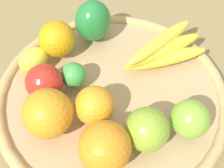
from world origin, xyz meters
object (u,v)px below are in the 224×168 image
(orange_3, at_px, (48,113))
(lime_0, at_px, (73,75))
(lemon_0, at_px, (33,60))
(apple_1, at_px, (189,120))
(bell_pepper, at_px, (93,21))
(orange_2, at_px, (95,106))
(banana_bunch, at_px, (164,50))
(orange_1, at_px, (105,147))
(orange_0, at_px, (57,39))
(apple_2, at_px, (147,129))
(apple_0, at_px, (44,82))

(orange_3, distance_m, lime_0, 0.10)
(lemon_0, bearing_deg, apple_1, -174.51)
(lime_0, bearing_deg, orange_3, 103.33)
(bell_pepper, distance_m, lime_0, 0.13)
(bell_pepper, height_order, orange_2, bell_pepper)
(banana_bunch, distance_m, lemon_0, 0.26)
(orange_2, xyz_separation_m, orange_1, (-0.06, 0.06, 0.01))
(orange_0, bearing_deg, apple_2, 161.57)
(orange_3, relative_size, apple_0, 1.24)
(orange_1, bearing_deg, apple_1, -126.83)
(bell_pepper, relative_size, orange_3, 1.06)
(orange_2, height_order, orange_0, orange_0)
(orange_0, bearing_deg, lime_0, 147.15)
(orange_2, height_order, apple_2, apple_2)
(orange_2, bearing_deg, banana_bunch, -101.60)
(banana_bunch, bearing_deg, apple_0, 53.51)
(apple_1, relative_size, lime_0, 1.36)
(bell_pepper, height_order, orange_3, bell_pepper)
(apple_2, bearing_deg, orange_0, -18.43)
(orange_0, relative_size, apple_1, 1.11)
(orange_3, bearing_deg, lemon_0, -37.89)
(bell_pepper, distance_m, apple_2, 0.27)
(apple_0, bearing_deg, apple_1, -164.88)
(bell_pepper, relative_size, apple_0, 1.31)
(banana_bunch, relative_size, apple_1, 2.68)
(banana_bunch, distance_m, orange_1, 0.24)
(apple_2, bearing_deg, orange_1, 58.87)
(apple_1, distance_m, lime_0, 0.22)
(apple_0, relative_size, lemon_0, 1.12)
(apple_0, bearing_deg, lemon_0, -31.55)
(banana_bunch, distance_m, apple_0, 0.24)
(banana_bunch, height_order, apple_1, apple_1)
(banana_bunch, height_order, apple_2, apple_2)
(lemon_0, bearing_deg, lime_0, -173.98)
(orange_2, distance_m, lime_0, 0.09)
(apple_2, bearing_deg, lime_0, -11.03)
(banana_bunch, bearing_deg, apple_2, 108.35)
(orange_3, bearing_deg, lime_0, -76.67)
(lime_0, xyz_separation_m, lemon_0, (0.09, 0.01, -0.00))
(orange_2, bearing_deg, apple_0, 4.03)
(orange_0, bearing_deg, orange_3, 124.14)
(orange_1, relative_size, apple_1, 1.24)
(apple_2, bearing_deg, banana_bunch, -71.65)
(bell_pepper, relative_size, apple_1, 1.34)
(orange_1, xyz_separation_m, orange_0, (0.21, -0.15, -0.00))
(orange_0, xyz_separation_m, apple_0, (-0.05, 0.10, -0.00))
(orange_0, height_order, apple_2, same)
(bell_pepper, xyz_separation_m, apple_1, (-0.26, 0.11, -0.01))
(orange_0, height_order, lemon_0, orange_0)
(bell_pepper, xyz_separation_m, apple_0, (-0.01, 0.17, -0.01))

